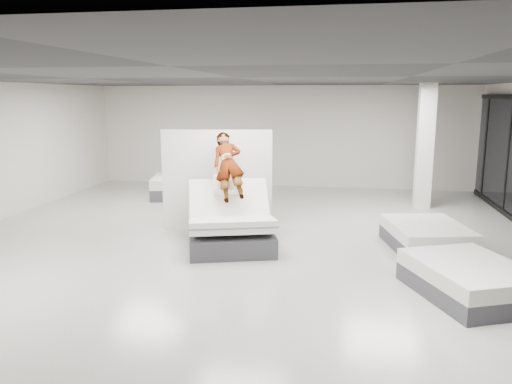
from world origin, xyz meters
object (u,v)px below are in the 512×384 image
hero_bed (230,226)px  column (425,146)px  person (229,178)px  flat_bed_left_far (192,186)px  remote (241,190)px  flat_bed_right_near (470,280)px  divider_panel (217,180)px  flat_bed_right_far (427,236)px

hero_bed → column: column is taller
person → flat_bed_left_far: size_ratio=0.64×
hero_bed → remote: hero_bed is taller
flat_bed_right_near → column: size_ratio=0.69×
hero_bed → divider_panel: bearing=114.2°
divider_panel → column: size_ratio=0.74×
remote → flat_bed_right_near: bearing=-43.7°
person → divider_panel: bearing=99.7°
remote → flat_bed_right_far: remote is taller
flat_bed_left_far → remote: bearing=-62.0°
hero_bed → remote: bearing=11.4°
hero_bed → remote: (0.22, 0.04, 0.70)m
hero_bed → divider_panel: (-0.56, 1.24, 0.69)m
column → divider_panel: bearing=-148.0°
person → flat_bed_right_far: size_ratio=0.80×
hero_bed → person: size_ratio=1.54×
column → flat_bed_right_near: bearing=-92.0°
hero_bed → flat_bed_right_far: size_ratio=1.23×
flat_bed_right_far → flat_bed_left_far: flat_bed_left_far is taller
remote → flat_bed_right_near: remote is taller
hero_bed → person: person is taller
flat_bed_right_far → person: bearing=-178.3°
person → flat_bed_right_far: 3.98m
flat_bed_right_far → flat_bed_right_near: (0.25, -2.30, 0.01)m
divider_panel → flat_bed_left_far: 3.74m
flat_bed_right_far → flat_bed_right_near: size_ratio=0.91×
hero_bed → flat_bed_left_far: 5.01m
person → remote: bearing=-57.8°
person → column: size_ratio=0.50×
hero_bed → divider_panel: divider_panel is taller
hero_bed → column: 6.07m
person → divider_panel: (-0.46, 0.93, -0.19)m
person → flat_bed_left_far: bearing=99.4°
remote → flat_bed_right_far: (3.53, 0.38, -0.85)m
divider_panel → column: column is taller
person → column: bearing=25.4°
hero_bed → flat_bed_left_far: bearing=115.6°
person → flat_bed_right_near: (4.09, -2.18, -1.02)m
flat_bed_left_far → column: column is taller
divider_panel → flat_bed_right_far: 4.46m
flat_bed_right_far → flat_bed_right_near: bearing=-83.8°
flat_bed_right_near → divider_panel: bearing=145.7°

